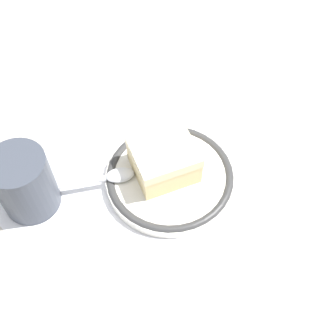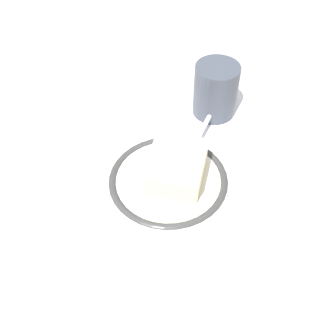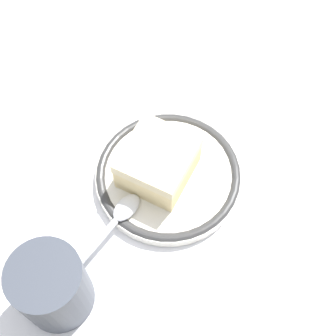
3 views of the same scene
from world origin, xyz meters
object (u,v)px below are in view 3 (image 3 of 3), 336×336
object	(u,v)px
spoon	(111,226)
cup	(53,289)
napkin	(249,115)
plate	(168,178)
cake_slice	(158,162)

from	to	relation	value
spoon	cup	world-z (taller)	cup
spoon	napkin	distance (m)	0.23
napkin	cup	bearing A→B (deg)	-37.24
plate	spoon	world-z (taller)	spoon
plate	cake_slice	size ratio (longest dim) A/B	1.71
spoon	napkin	size ratio (longest dim) A/B	1.07
spoon	napkin	xyz separation A→B (m)	(-0.18, 0.15, -0.02)
cup	spoon	bearing A→B (deg)	151.41
napkin	spoon	bearing A→B (deg)	-40.57
spoon	cup	distance (m)	0.09
cup	napkin	bearing A→B (deg)	142.76
plate	cup	distance (m)	0.18
cup	cake_slice	bearing A→B (deg)	150.24
cake_slice	spoon	xyz separation A→B (m)	(0.07, -0.04, -0.02)
plate	cup	world-z (taller)	cup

